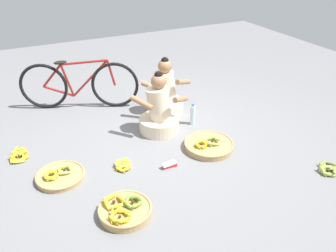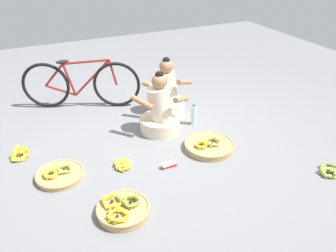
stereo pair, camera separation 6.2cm
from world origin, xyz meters
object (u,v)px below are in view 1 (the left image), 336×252
banana_basket_front_right (60,176)px  loose_bananas_back_right (123,165)px  banana_basket_near_vendor (209,145)px  loose_bananas_near_bicycle (328,169)px  vendor_woman_front (159,113)px  vendor_woman_behind (165,95)px  banana_basket_back_center (125,210)px  loose_bananas_back_left (19,156)px  bicycle_leaning (79,85)px  water_bottle (193,115)px  packet_carton_stack (169,165)px

banana_basket_front_right → loose_bananas_back_right: 0.68m
banana_basket_near_vendor → loose_bananas_near_bicycle: 1.33m
banana_basket_front_right → banana_basket_near_vendor: 1.73m
banana_basket_front_right → loose_bananas_near_bicycle: (2.65, -1.14, -0.01)m
banana_basket_near_vendor → vendor_woman_front: bearing=119.0°
vendor_woman_behind → loose_bananas_near_bicycle: (0.99, -2.04, -0.24)m
loose_bananas_near_bicycle → banana_basket_back_center: bearing=171.1°
loose_bananas_back_left → loose_bananas_back_right: size_ratio=1.30×
vendor_woman_behind → bicycle_leaning: size_ratio=0.52×
banana_basket_back_center → water_bottle: (1.40, 1.22, 0.09)m
vendor_woman_front → water_bottle: (0.48, -0.03, -0.12)m
vendor_woman_front → banana_basket_front_right: (-1.36, -0.46, -0.23)m
loose_bananas_back_left → loose_bananas_back_right: (1.02, -0.69, 0.00)m
banana_basket_near_vendor → loose_bananas_back_right: 1.06m
banana_basket_front_right → bicycle_leaning: bearing=68.8°
loose_bananas_back_right → packet_carton_stack: 0.51m
vendor_woman_behind → banana_basket_front_right: bearing=-151.6°
banana_basket_front_right → banana_basket_near_vendor: (1.72, -0.19, 0.01)m
banana_basket_front_right → banana_basket_near_vendor: banana_basket_near_vendor is taller
banana_basket_front_right → loose_bananas_back_left: banana_basket_front_right is taller
banana_basket_back_center → packet_carton_stack: size_ratio=2.88×
banana_basket_near_vendor → loose_bananas_back_right: banana_basket_near_vendor is taller
banana_basket_back_center → loose_bananas_near_bicycle: (2.21, -0.34, -0.02)m
vendor_woman_front → loose_bananas_back_right: vendor_woman_front is taller
vendor_woman_behind → loose_bananas_back_right: vendor_woman_behind is taller
loose_bananas_back_left → water_bottle: bearing=-4.3°
banana_basket_back_center → water_bottle: 1.86m
banana_basket_near_vendor → banana_basket_back_center: 1.42m
vendor_woman_behind → loose_bananas_near_bicycle: bearing=-64.2°
loose_bananas_back_right → bicycle_leaning: bearing=91.9°
vendor_woman_front → loose_bananas_back_right: size_ratio=3.28×
vendor_woman_front → loose_bananas_near_bicycle: bearing=-51.3°
vendor_woman_behind → water_bottle: bearing=-69.0°
bicycle_leaning → loose_bananas_near_bicycle: bearing=-53.3°
banana_basket_near_vendor → loose_bananas_back_left: 2.22m
loose_bananas_back_left → water_bottle: 2.21m
banana_basket_back_center → vendor_woman_front: bearing=53.7°
water_bottle → loose_bananas_near_bicycle: bearing=-62.8°
loose_bananas_back_right → banana_basket_near_vendor: bearing=-4.8°
loose_bananas_back_right → loose_bananas_near_bicycle: bearing=-27.8°
loose_bananas_back_left → loose_bananas_back_right: loose_bananas_back_left is taller
banana_basket_front_right → water_bottle: (1.84, 0.42, 0.10)m
banana_basket_near_vendor → bicycle_leaning: bearing=122.1°
vendor_woman_behind → bicycle_leaning: 1.25m
bicycle_leaning → water_bottle: bearing=-43.3°
banana_basket_front_right → loose_bananas_back_right: bearing=-8.5°
banana_basket_back_center → water_bottle: bearing=41.1°
vendor_woman_behind → loose_bananas_back_left: bearing=-171.3°
vendor_woman_behind → bicycle_leaning: (-1.05, 0.69, 0.09)m
vendor_woman_front → banana_basket_near_vendor: 0.77m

